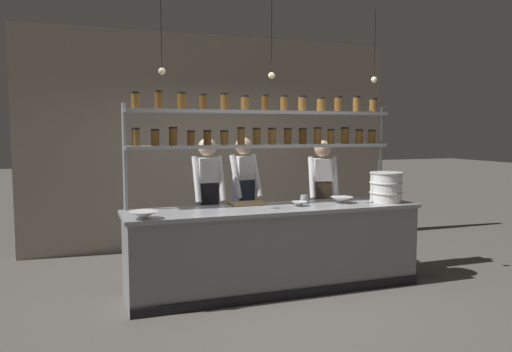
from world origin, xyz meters
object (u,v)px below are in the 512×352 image
at_px(serving_cup_front, 304,199).
at_px(prep_bowl_center_front, 144,215).
at_px(spice_shelf_unit, 266,131).
at_px(chef_left, 208,199).
at_px(prep_bowl_near_left, 299,204).
at_px(chef_center, 244,195).
at_px(chef_right, 322,196).
at_px(container_stack, 386,187).
at_px(prep_bowl_center_back, 342,200).
at_px(cutting_board, 248,203).

bearing_deg(serving_cup_front, prep_bowl_center_front, -167.95).
relative_size(spice_shelf_unit, chef_left, 1.89).
xyz_separation_m(prep_bowl_near_left, prep_bowl_center_front, (-1.73, -0.25, 0.01)).
relative_size(chef_center, serving_cup_front, 16.97).
distance_m(chef_right, container_stack, 0.83).
height_order(prep_bowl_near_left, prep_bowl_center_front, prep_bowl_center_front).
relative_size(chef_left, prep_bowl_center_back, 6.39).
distance_m(chef_center, prep_bowl_near_left, 0.92).
bearing_deg(chef_center, chef_right, -26.04).
xyz_separation_m(chef_center, prep_bowl_near_left, (0.37, -0.84, -0.01)).
height_order(chef_center, cutting_board, chef_center).
bearing_deg(chef_left, prep_bowl_near_left, -37.24).
distance_m(spice_shelf_unit, container_stack, 1.55).
distance_m(cutting_board, serving_cup_front, 0.65).
bearing_deg(cutting_board, prep_bowl_center_front, -156.31).
distance_m(chef_right, prep_bowl_center_back, 0.54).
height_order(chef_left, prep_bowl_near_left, chef_left).
relative_size(container_stack, cutting_board, 0.96).
height_order(prep_bowl_center_back, serving_cup_front, serving_cup_front).
xyz_separation_m(chef_center, prep_bowl_center_back, (0.92, -0.80, -0.00)).
relative_size(container_stack, prep_bowl_near_left, 2.15).
xyz_separation_m(chef_left, prep_bowl_center_back, (1.43, -0.61, -0.00)).
distance_m(chef_left, chef_center, 0.55).
distance_m(spice_shelf_unit, prep_bowl_near_left, 0.91).
relative_size(chef_right, prep_bowl_near_left, 9.14).
height_order(chef_center, prep_bowl_center_back, chef_center).
relative_size(chef_right, container_stack, 4.26).
bearing_deg(cutting_board, container_stack, -12.75).
distance_m(spice_shelf_unit, chef_left, 1.04).
bearing_deg(chef_left, cutting_board, -44.73).
distance_m(container_stack, serving_cup_front, 0.98).
bearing_deg(spice_shelf_unit, prep_bowl_center_back, -20.67).
height_order(prep_bowl_near_left, serving_cup_front, serving_cup_front).
distance_m(spice_shelf_unit, prep_bowl_center_back, 1.18).
height_order(cutting_board, serving_cup_front, serving_cup_front).
bearing_deg(spice_shelf_unit, chef_center, 101.43).
xyz_separation_m(chef_left, container_stack, (1.95, -0.72, 0.14)).
bearing_deg(chef_center, spice_shelf_unit, -89.15).
relative_size(cutting_board, prep_bowl_near_left, 2.24).
relative_size(chef_center, prep_bowl_center_back, 6.39).
distance_m(spice_shelf_unit, chef_center, 0.94).
bearing_deg(prep_bowl_near_left, container_stack, -3.58).
relative_size(container_stack, prep_bowl_center_front, 1.40).
height_order(chef_left, cutting_board, chef_left).
bearing_deg(spice_shelf_unit, container_stack, -17.17).
height_order(spice_shelf_unit, prep_bowl_center_front, spice_shelf_unit).
bearing_deg(spice_shelf_unit, serving_cup_front, -26.76).
bearing_deg(chef_center, prep_bowl_center_front, -151.99).
height_order(chef_left, serving_cup_front, chef_left).
distance_m(spice_shelf_unit, chef_right, 1.20).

